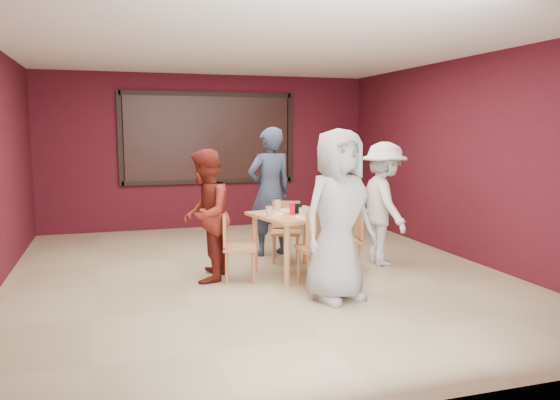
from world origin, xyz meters
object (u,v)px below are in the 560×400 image
object	(u,v)px
diner_back	(270,192)
chair_right	(350,236)
diner_left	(205,216)
dining_table	(297,221)
chair_left	(234,243)
chair_back	(286,227)
diner_right	(384,204)
chair_front	(321,244)
diner_front	(338,215)

from	to	relation	value
diner_back	chair_right	bearing A→B (deg)	113.50
diner_back	diner_left	size ratio (longest dim) A/B	1.16
dining_table	diner_left	world-z (taller)	diner_left
chair_left	chair_right	bearing A→B (deg)	1.42
diner_back	diner_left	distance (m)	1.55
chair_back	chair_right	distance (m)	0.98
chair_right	diner_right	size ratio (longest dim) A/B	0.48
chair_front	diner_right	bearing A→B (deg)	34.51
dining_table	chair_right	distance (m)	0.75
diner_front	diner_right	world-z (taller)	diner_front
chair_left	chair_right	xyz separation A→B (m)	(1.54, 0.04, -0.01)
chair_right	diner_right	xyz separation A→B (m)	(0.55, 0.16, 0.38)
chair_left	chair_right	distance (m)	1.54
chair_back	diner_back	xyz separation A→B (m)	(-0.12, 0.39, 0.46)
chair_front	chair_right	world-z (taller)	chair_front
chair_left	diner_left	bearing A→B (deg)	160.77
chair_left	diner_front	size ratio (longest dim) A/B	0.45
diner_front	diner_back	size ratio (longest dim) A/B	0.99
chair_back	chair_left	distance (m)	1.20
chair_front	chair_back	size ratio (longest dim) A/B	1.13
diner_right	diner_back	bearing A→B (deg)	56.31
chair_right	diner_front	bearing A→B (deg)	-120.52
chair_left	diner_right	bearing A→B (deg)	5.46
chair_front	diner_front	distance (m)	0.56
chair_front	diner_back	xyz separation A→B (m)	(-0.07, 1.83, 0.40)
diner_back	diner_right	bearing A→B (deg)	133.25
diner_left	chair_right	bearing A→B (deg)	107.65
diner_front	diner_left	distance (m)	1.69
diner_back	diner_left	world-z (taller)	diner_back
chair_front	diner_front	xyz separation A→B (m)	(0.03, -0.40, 0.39)
dining_table	diner_right	xyz separation A→B (m)	(1.27, 0.14, 0.15)
chair_back	diner_back	distance (m)	0.62
chair_front	diner_back	distance (m)	1.87
chair_right	diner_back	bearing A→B (deg)	123.07
dining_table	diner_right	distance (m)	1.29
chair_front	diner_right	distance (m)	1.52
chair_front	chair_left	bearing A→B (deg)	143.33
diner_front	dining_table	bearing A→B (deg)	76.90
chair_back	diner_back	world-z (taller)	diner_back
dining_table	diner_back	size ratio (longest dim) A/B	0.64
diner_left	diner_front	bearing A→B (deg)	66.39
diner_left	dining_table	bearing A→B (deg)	107.15
chair_back	diner_right	size ratio (longest dim) A/B	0.50
diner_back	dining_table	bearing A→B (deg)	81.90
chair_right	diner_back	xyz separation A→B (m)	(-0.75, 1.15, 0.47)
diner_front	diner_left	world-z (taller)	diner_front
dining_table	diner_back	xyz separation A→B (m)	(-0.03, 1.13, 0.25)
chair_front	diner_front	bearing A→B (deg)	-85.36
dining_table	diner_front	xyz separation A→B (m)	(0.08, -1.10, 0.24)
dining_table	chair_back	distance (m)	0.77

